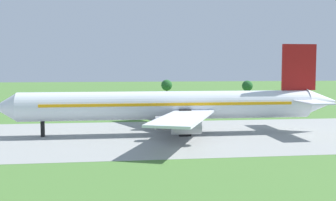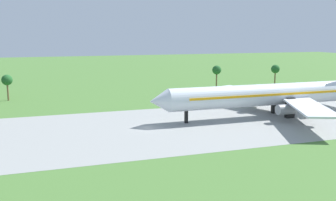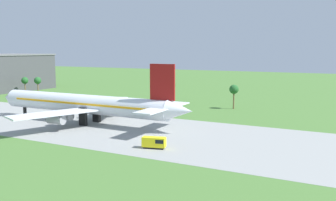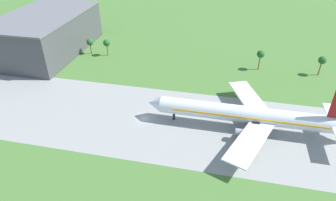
# 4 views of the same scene
# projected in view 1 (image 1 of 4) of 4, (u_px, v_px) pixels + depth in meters

# --- Properties ---
(jet_airliner) EXTENTS (72.80, 51.81, 18.97)m
(jet_airliner) POSITION_uv_depth(u_px,v_px,m) (176.00, 105.00, 88.07)
(jet_airliner) COLOR silver
(jet_airliner) RESTS_ON ground_plane
(palm_tree_row) EXTENTS (117.64, 3.60, 9.84)m
(palm_tree_row) POSITION_uv_depth(u_px,v_px,m) (59.00, 89.00, 132.34)
(palm_tree_row) COLOR brown
(palm_tree_row) RESTS_ON ground_plane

